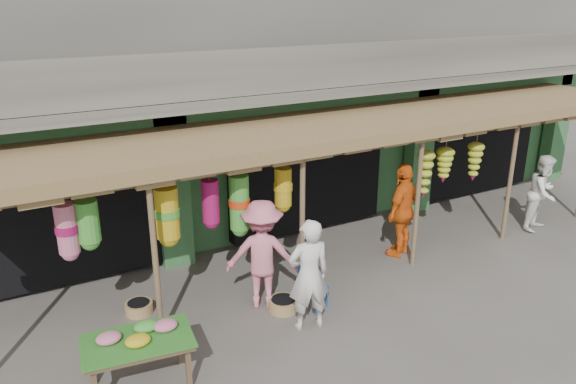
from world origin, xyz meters
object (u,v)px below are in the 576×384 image
person_front (309,275)px  person_shopper (262,254)px  blue_chair (311,283)px  person_right (543,193)px  flower_table (138,341)px  person_vendor (403,210)px

person_front → person_shopper: bearing=-60.6°
blue_chair → person_right: bearing=-16.1°
flower_table → person_shopper: bearing=31.3°
person_right → person_shopper: size_ratio=0.91×
flower_table → person_right: person_right is taller
flower_table → person_front: size_ratio=0.83×
flower_table → person_front: person_front is taller
person_right → person_vendor: (-3.53, 0.49, 0.10)m
blue_chair → person_shopper: size_ratio=0.42×
person_right → person_shopper: (-6.82, 0.09, 0.09)m
person_front → flower_table: bearing=12.6°
flower_table → blue_chair: flower_table is taller
blue_chair → person_shopper: 0.95m
person_right → person_shopper: bearing=163.1°
flower_table → person_right: bearing=13.0°
flower_table → blue_chair: size_ratio=1.93×
person_right → person_front: bearing=171.3°
blue_chair → person_right: person_right is taller
flower_table → person_front: bearing=9.7°
person_right → person_shopper: person_shopper is taller
person_vendor → person_shopper: size_ratio=1.02×
person_vendor → person_shopper: 3.32m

